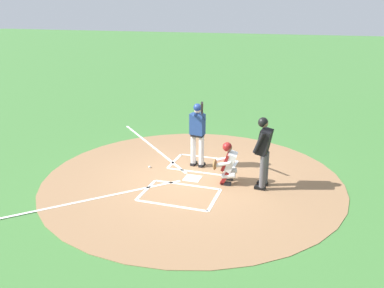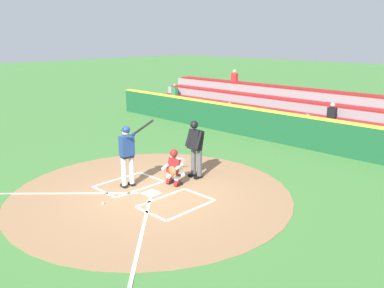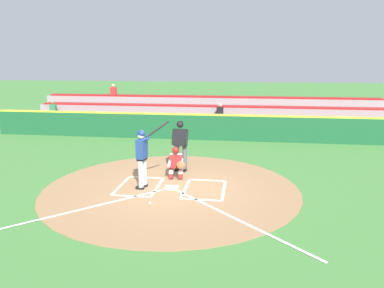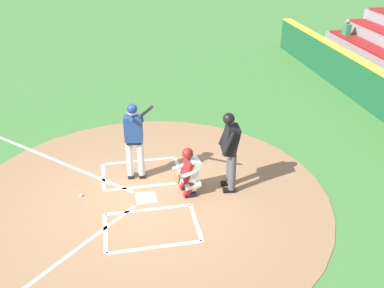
{
  "view_description": "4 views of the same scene",
  "coord_description": "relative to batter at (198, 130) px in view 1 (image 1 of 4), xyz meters",
  "views": [
    {
      "loc": [
        -9.43,
        -3.03,
        4.43
      ],
      "look_at": [
        0.14,
        0.06,
        0.94
      ],
      "focal_mm": 37.34,
      "sensor_mm": 36.0,
      "label": 1
    },
    {
      "loc": [
        -8.35,
        6.86,
        4.4
      ],
      "look_at": [
        -0.34,
        -1.34,
        1.28
      ],
      "focal_mm": 37.49,
      "sensor_mm": 36.0,
      "label": 2
    },
    {
      "loc": [
        -2.23,
        10.89,
        3.94
      ],
      "look_at": [
        -0.47,
        -1.28,
        1.16
      ],
      "focal_mm": 34.64,
      "sensor_mm": 36.0,
      "label": 3
    },
    {
      "loc": [
        -8.08,
        0.54,
        5.56
      ],
      "look_at": [
        0.53,
        -1.12,
        0.96
      ],
      "focal_mm": 41.49,
      "sensor_mm": 36.0,
      "label": 4
    }
  ],
  "objects": [
    {
      "name": "plate_umpire",
      "position": [
        -0.85,
        -1.99,
        -0.02
      ],
      "size": [
        0.6,
        0.45,
        1.86
      ],
      "color": "#4C4C51",
      "rests_on": "ground"
    },
    {
      "name": "ground_plane",
      "position": [
        -0.88,
        -0.13,
        -1.1
      ],
      "size": [
        120.0,
        120.0,
        0.0
      ],
      "primitive_type": "plane",
      "color": "#427A38"
    },
    {
      "name": "dirt_circle",
      "position": [
        -0.88,
        -0.13,
        -1.09
      ],
      "size": [
        8.0,
        8.0,
        0.01
      ],
      "primitive_type": "cylinder",
      "color": "#99704C",
      "rests_on": "ground"
    },
    {
      "name": "batter",
      "position": [
        0.0,
        0.0,
        0.0
      ],
      "size": [
        1.01,
        0.61,
        2.13
      ],
      "color": "silver",
      "rests_on": "ground"
    },
    {
      "name": "home_plate_and_chalk",
      "position": [
        -0.88,
        0.75,
        -1.08
      ],
      "size": [
        7.93,
        4.91,
        0.01
      ],
      "color": "white",
      "rests_on": "dirt_circle"
    },
    {
      "name": "catcher",
      "position": [
        -0.86,
        -1.08,
        -0.51
      ],
      "size": [
        0.62,
        0.61,
        1.13
      ],
      "color": "black",
      "rests_on": "ground"
    },
    {
      "name": "baseball",
      "position": [
        -0.55,
        1.28,
        -1.06
      ],
      "size": [
        0.07,
        0.07,
        0.07
      ],
      "primitive_type": "sphere",
      "color": "white",
      "rests_on": "ground"
    }
  ]
}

